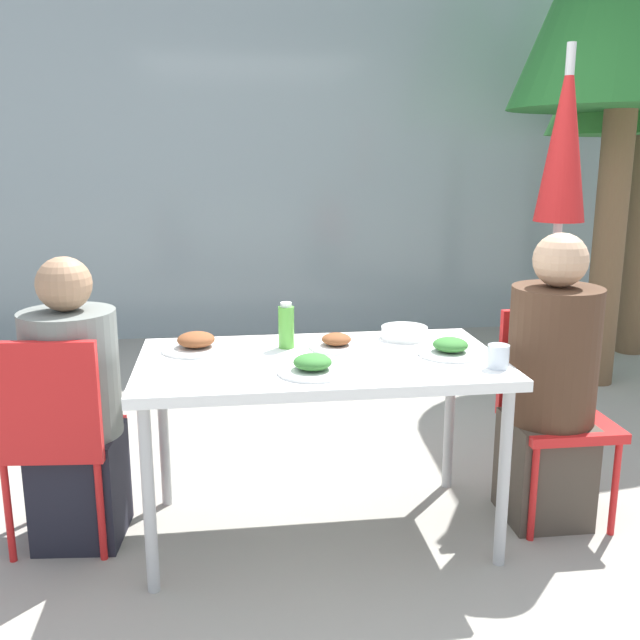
# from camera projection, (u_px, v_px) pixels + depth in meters

# --- Properties ---
(ground_plane) EXTENTS (24.00, 24.00, 0.00)m
(ground_plane) POSITION_uv_depth(u_px,v_px,m) (320.00, 531.00, 2.91)
(ground_plane) COLOR gray
(building_facade) EXTENTS (10.00, 0.20, 3.00)m
(building_facade) POSITION_uv_depth(u_px,v_px,m) (265.00, 153.00, 5.81)
(building_facade) COLOR #89999E
(building_facade) RESTS_ON ground
(dining_table) EXTENTS (1.39, 0.76, 0.74)m
(dining_table) POSITION_uv_depth(u_px,v_px,m) (320.00, 373.00, 2.75)
(dining_table) COLOR white
(dining_table) RESTS_ON ground
(chair_left) EXTENTS (0.44, 0.44, 0.86)m
(chair_left) POSITION_uv_depth(u_px,v_px,m) (55.00, 427.00, 2.67)
(chair_left) COLOR red
(chair_left) RESTS_ON ground
(person_left) EXTENTS (0.36, 0.36, 1.13)m
(person_left) POSITION_uv_depth(u_px,v_px,m) (75.00, 412.00, 2.75)
(person_left) COLOR black
(person_left) RESTS_ON ground
(chair_right) EXTENTS (0.40, 0.40, 0.86)m
(chair_right) POSITION_uv_depth(u_px,v_px,m) (552.00, 398.00, 2.99)
(chair_right) COLOR red
(chair_right) RESTS_ON ground
(person_right) EXTENTS (0.36, 0.36, 1.20)m
(person_right) POSITION_uv_depth(u_px,v_px,m) (550.00, 390.00, 2.89)
(person_right) COLOR #473D33
(person_right) RESTS_ON ground
(closed_umbrella) EXTENTS (0.36, 0.36, 2.01)m
(closed_umbrella) POSITION_uv_depth(u_px,v_px,m) (562.00, 177.00, 3.49)
(closed_umbrella) COLOR #333333
(closed_umbrella) RESTS_ON ground
(plate_0) EXTENTS (0.25, 0.25, 0.07)m
(plate_0) POSITION_uv_depth(u_px,v_px,m) (313.00, 366.00, 2.54)
(plate_0) COLOR white
(plate_0) RESTS_ON dining_table
(plate_1) EXTENTS (0.25, 0.25, 0.07)m
(plate_1) POSITION_uv_depth(u_px,v_px,m) (450.00, 349.00, 2.77)
(plate_1) COLOR white
(plate_1) RESTS_ON dining_table
(plate_2) EXTENTS (0.27, 0.27, 0.07)m
(plate_2) POSITION_uv_depth(u_px,v_px,m) (196.00, 343.00, 2.84)
(plate_2) COLOR white
(plate_2) RESTS_ON dining_table
(plate_3) EXTENTS (0.22, 0.22, 0.06)m
(plate_3) POSITION_uv_depth(u_px,v_px,m) (336.00, 343.00, 2.87)
(plate_3) COLOR white
(plate_3) RESTS_ON dining_table
(bottle) EXTENTS (0.06, 0.06, 0.19)m
(bottle) POSITION_uv_depth(u_px,v_px,m) (286.00, 326.00, 2.86)
(bottle) COLOR #51A338
(bottle) RESTS_ON dining_table
(drinking_cup) EXTENTS (0.08, 0.08, 0.09)m
(drinking_cup) POSITION_uv_depth(u_px,v_px,m) (498.00, 356.00, 2.60)
(drinking_cup) COLOR silver
(drinking_cup) RESTS_ON dining_table
(salad_bowl) EXTENTS (0.20, 0.20, 0.05)m
(salad_bowl) POSITION_uv_depth(u_px,v_px,m) (404.00, 333.00, 3.02)
(salad_bowl) COLOR white
(salad_bowl) RESTS_ON dining_table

